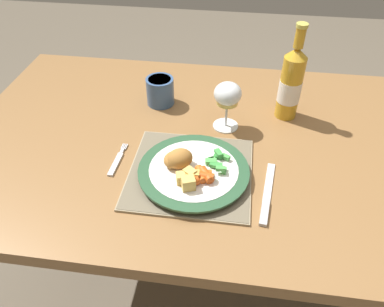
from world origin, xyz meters
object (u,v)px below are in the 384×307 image
at_px(dinner_plate, 194,171).
at_px(wine_glass, 228,96).
at_px(bottle, 291,83).
at_px(dining_table, 217,163).
at_px(table_knife, 267,198).
at_px(fork, 117,162).
at_px(drinking_cup, 160,90).

bearing_deg(dinner_plate, wine_glass, 73.89).
relative_size(wine_glass, bottle, 0.50).
relative_size(dining_table, table_knife, 7.05).
xyz_separation_m(table_knife, wine_glass, (-0.11, 0.27, 0.10)).
bearing_deg(dining_table, dinner_plate, -107.52).
height_order(fork, bottle, bottle).
relative_size(dinner_plate, drinking_cup, 3.22).
relative_size(fork, wine_glass, 0.89).
relative_size(table_knife, bottle, 0.73).
distance_m(wine_glass, drinking_cup, 0.24).
height_order(dining_table, fork, fork).
bearing_deg(wine_glass, drinking_cup, 155.65).
distance_m(fork, table_knife, 0.39).
bearing_deg(table_knife, dinner_plate, 164.18).
distance_m(dinner_plate, drinking_cup, 0.35).
xyz_separation_m(dining_table, table_knife, (0.13, -0.20, 0.09)).
xyz_separation_m(dinner_plate, drinking_cup, (-0.15, 0.31, 0.03)).
relative_size(dinner_plate, wine_glass, 1.93).
height_order(wine_glass, bottle, bottle).
relative_size(fork, table_knife, 0.61).
relative_size(dining_table, wine_glass, 10.24).
bearing_deg(dinner_plate, dining_table, 72.48).
xyz_separation_m(bottle, drinking_cup, (-0.38, 0.01, -0.06)).
height_order(table_knife, drinking_cup, drinking_cup).
bearing_deg(dinner_plate, drinking_cup, 115.08).
height_order(table_knife, bottle, bottle).
distance_m(dining_table, bottle, 0.31).
bearing_deg(drinking_cup, bottle, -2.05).
bearing_deg(dining_table, wine_glass, 77.31).
bearing_deg(dining_table, bottle, 37.94).
distance_m(dinner_plate, wine_glass, 0.24).
bearing_deg(drinking_cup, wine_glass, -24.35).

